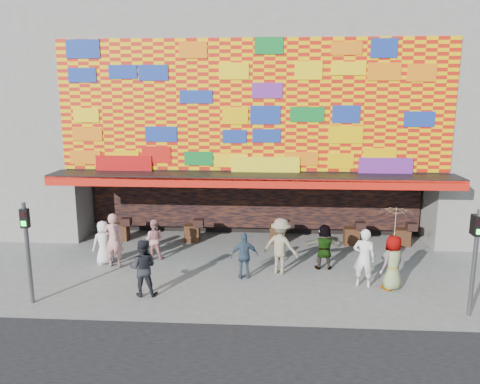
{
  "coord_description": "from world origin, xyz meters",
  "views": [
    {
      "loc": [
        0.68,
        -13.8,
        5.95
      ],
      "look_at": [
        -0.35,
        2.0,
        2.66
      ],
      "focal_mm": 35.0,
      "sensor_mm": 36.0,
      "label": 1
    }
  ],
  "objects": [
    {
      "name": "ped_i",
      "position": [
        -3.56,
        2.43,
        0.75
      ],
      "size": [
        0.73,
        0.57,
        1.5
      ],
      "primitive_type": "imported",
      "rotation": [
        0.0,
        0.0,
        3.15
      ],
      "color": "tan",
      "rests_on": "ground"
    },
    {
      "name": "signal_left",
      "position": [
        -6.2,
        -1.5,
        1.86
      ],
      "size": [
        0.22,
        0.2,
        3.0
      ],
      "color": "#59595B",
      "rests_on": "ground"
    },
    {
      "name": "ped_f",
      "position": [
        2.59,
        1.83,
        0.8
      ],
      "size": [
        1.49,
        0.53,
        1.59
      ],
      "primitive_type": "imported",
      "rotation": [
        0.0,
        0.0,
        3.18
      ],
      "color": "gray",
      "rests_on": "ground"
    },
    {
      "name": "ped_d",
      "position": [
        1.07,
        1.31,
        0.96
      ],
      "size": [
        1.41,
        1.14,
        1.91
      ],
      "primitive_type": "imported",
      "rotation": [
        0.0,
        0.0,
        2.74
      ],
      "color": "gray",
      "rests_on": "ground"
    },
    {
      "name": "ped_g",
      "position": [
        4.51,
        0.19,
        0.87
      ],
      "size": [
        1.01,
        0.94,
        1.73
      ],
      "primitive_type": "imported",
      "rotation": [
        0.0,
        0.0,
        3.77
      ],
      "color": "gray",
      "rests_on": "ground"
    },
    {
      "name": "ped_b",
      "position": [
        -4.76,
        1.55,
        0.97
      ],
      "size": [
        0.73,
        0.49,
        1.94
      ],
      "primitive_type": "imported",
      "rotation": [
        0.0,
        0.0,
        3.1
      ],
      "color": "tan",
      "rests_on": "ground"
    },
    {
      "name": "ped_c",
      "position": [
        -3.09,
        -0.77,
        0.87
      ],
      "size": [
        0.9,
        0.73,
        1.75
      ],
      "primitive_type": "imported",
      "rotation": [
        0.0,
        0.0,
        3.23
      ],
      "color": "black",
      "rests_on": "ground"
    },
    {
      "name": "ped_a",
      "position": [
        -5.22,
        1.79,
        0.79
      ],
      "size": [
        0.92,
        0.86,
        1.58
      ],
      "primitive_type": "imported",
      "rotation": [
        0.0,
        0.0,
        3.77
      ],
      "color": "white",
      "rests_on": "ground"
    },
    {
      "name": "shop_building",
      "position": [
        0.0,
        8.18,
        5.23
      ],
      "size": [
        15.2,
        9.4,
        10.0
      ],
      "color": "gray",
      "rests_on": "ground"
    },
    {
      "name": "ped_e",
      "position": [
        -0.12,
        0.75,
        0.78
      ],
      "size": [
        0.98,
        0.58,
        1.56
      ],
      "primitive_type": "imported",
      "rotation": [
        0.0,
        0.0,
        3.37
      ],
      "color": "#394E63",
      "rests_on": "ground"
    },
    {
      "name": "parasol",
      "position": [
        4.51,
        0.19,
        2.17
      ],
      "size": [
        1.17,
        1.19,
        1.88
      ],
      "color": "beige",
      "rests_on": "ground"
    },
    {
      "name": "ped_h",
      "position": [
        3.66,
        0.36,
        0.94
      ],
      "size": [
        0.78,
        0.62,
        1.88
      ],
      "primitive_type": "imported",
      "rotation": [
        0.0,
        0.0,
        2.86
      ],
      "color": "white",
      "rests_on": "ground"
    },
    {
      "name": "ground",
      "position": [
        0.0,
        0.0,
        0.0
      ],
      "size": [
        90.0,
        90.0,
        0.0
      ],
      "primitive_type": "plane",
      "color": "slate",
      "rests_on": "ground"
    },
    {
      "name": "signal_right",
      "position": [
        6.2,
        -1.5,
        1.86
      ],
      "size": [
        0.22,
        0.2,
        3.0
      ],
      "color": "#59595B",
      "rests_on": "ground"
    }
  ]
}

